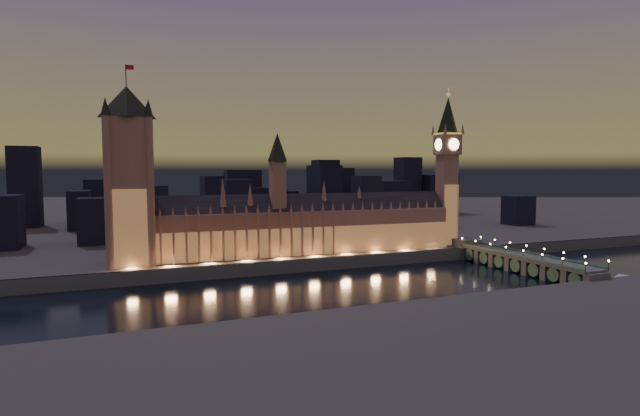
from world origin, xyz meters
name	(u,v)px	position (x,y,z in m)	size (l,w,h in m)	color
ground_plane	(349,285)	(0.00, 0.00, 0.00)	(2000.00, 2000.00, 0.00)	black
north_bank	(203,209)	(0.00, 520.00, 4.00)	(2000.00, 960.00, 8.00)	#434341
embankment_wall	(321,264)	(0.00, 41.00, 4.00)	(2000.00, 2.50, 8.00)	#43584F
palace_of_westminster	(306,225)	(-2.26, 61.74, 26.37)	(202.00, 26.85, 78.00)	#9E6B51
victoria_tower	(129,167)	(-110.00, 61.92, 64.36)	(31.68, 31.68, 113.89)	#9E6B51
elizabeth_tower	(447,158)	(108.00, 61.93, 71.56)	(18.00, 18.00, 113.84)	#9E6B51
westminster_bridge	(517,261)	(113.91, -3.46, 5.99)	(17.29, 113.00, 15.90)	#43584F
river_boat	(620,284)	(133.91, -58.00, 1.56)	(46.25, 28.98, 4.50)	#43584F
city_backdrop	(278,201)	(34.78, 247.62, 31.07)	(492.06, 215.63, 76.87)	black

